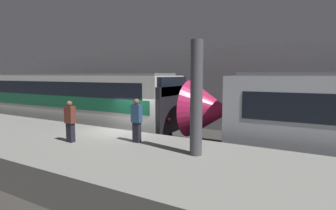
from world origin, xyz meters
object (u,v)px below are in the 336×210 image
object	(u,v)px
person_waiting	(70,121)
person_walking	(137,119)
train_boxy	(76,101)
support_pillar_near	(196,98)

from	to	relation	value
person_waiting	person_walking	world-z (taller)	person_walking
person_waiting	person_walking	bearing A→B (deg)	28.55
train_boxy	person_waiting	world-z (taller)	train_boxy
support_pillar_near	person_waiting	distance (m)	5.01
person_waiting	support_pillar_near	bearing A→B (deg)	10.13
train_boxy	person_walking	world-z (taller)	train_boxy
support_pillar_near	person_waiting	bearing A→B (deg)	-169.87
person_waiting	person_walking	xyz separation A→B (m)	(2.24, 1.22, 0.05)
train_boxy	person_waiting	size ratio (longest dim) A/B	9.30
train_boxy	person_walking	bearing A→B (deg)	-27.11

